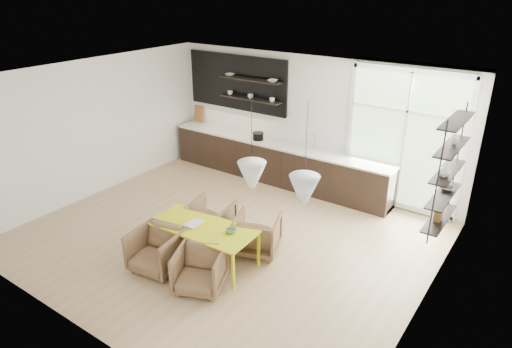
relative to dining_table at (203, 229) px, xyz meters
name	(u,v)px	position (x,y,z in m)	size (l,w,h in m)	color
room	(286,151)	(0.40, 1.91, 0.85)	(7.02, 6.01, 2.91)	tan
kitchen_run	(274,156)	(-0.87, 3.50, -0.01)	(5.54, 0.69, 2.75)	black
right_shelving	(447,175)	(3.18, 1.98, 1.04)	(0.26, 1.22, 1.90)	black
dining_table	(203,229)	(0.00, 0.00, 0.00)	(1.82, 0.89, 0.65)	#CED612
armchair_back_left	(211,219)	(-0.42, 0.70, -0.27)	(0.73, 0.75, 0.68)	brown
armchair_back_right	(257,234)	(0.57, 0.75, -0.26)	(0.74, 0.76, 0.69)	brown
armchair_front_left	(157,250)	(-0.46, -0.61, -0.26)	(0.75, 0.77, 0.70)	brown
armchair_front_right	(200,270)	(0.44, -0.60, -0.28)	(0.71, 0.73, 0.66)	brown
wire_stool	(160,235)	(-0.90, -0.13, -0.36)	(0.31, 0.31, 0.39)	black
table_book	(188,222)	(-0.28, -0.03, 0.06)	(0.23, 0.30, 0.03)	white
table_bowl	(231,231)	(0.50, 0.11, 0.07)	(0.18, 0.18, 0.05)	#4F8550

